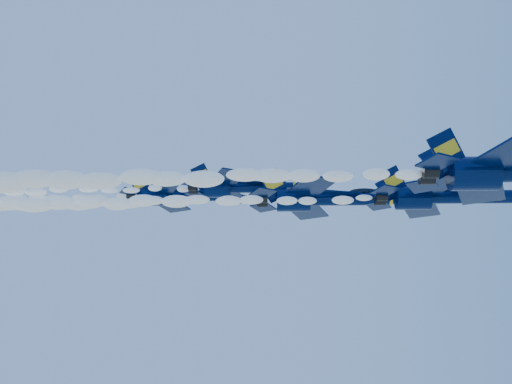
{
  "coord_description": "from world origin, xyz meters",
  "views": [
    {
      "loc": [
        -7.52,
        -64.19,
        129.03
      ],
      "look_at": [
        -8.83,
        3.78,
        155.16
      ],
      "focal_mm": 45.0,
      "sensor_mm": 36.0,
      "label": 1
    }
  ],
  "objects_px": {
    "jet_third": "(324,199)",
    "jet_second": "(444,196)",
    "jet_fourth": "(242,187)",
    "jet_fifth": "(180,196)"
  },
  "relations": [
    {
      "from": "jet_second",
      "to": "jet_fourth",
      "type": "xyz_separation_m",
      "value": [
        -21.84,
        9.73,
        5.03
      ]
    },
    {
      "from": "jet_third",
      "to": "jet_second",
      "type": "bearing_deg",
      "value": -30.81
    },
    {
      "from": "jet_second",
      "to": "jet_fifth",
      "type": "bearing_deg",
      "value": 150.72
    },
    {
      "from": "jet_second",
      "to": "jet_third",
      "type": "relative_size",
      "value": 0.92
    },
    {
      "from": "jet_second",
      "to": "jet_fifth",
      "type": "xyz_separation_m",
      "value": [
        -30.61,
        17.16,
        6.77
      ]
    },
    {
      "from": "jet_third",
      "to": "jet_fifth",
      "type": "bearing_deg",
      "value": 151.74
    },
    {
      "from": "jet_fourth",
      "to": "jet_second",
      "type": "bearing_deg",
      "value": -24.02
    },
    {
      "from": "jet_third",
      "to": "jet_fourth",
      "type": "distance_m",
      "value": 10.45
    },
    {
      "from": "jet_second",
      "to": "jet_fourth",
      "type": "bearing_deg",
      "value": 155.98
    },
    {
      "from": "jet_fourth",
      "to": "jet_third",
      "type": "bearing_deg",
      "value": -14.62
    }
  ]
}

